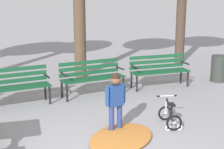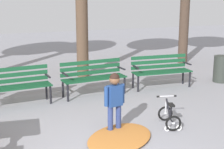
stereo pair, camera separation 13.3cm
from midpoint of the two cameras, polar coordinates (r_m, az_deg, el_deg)
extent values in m
cube|color=#144728|center=(7.82, -17.16, -1.88)|extent=(1.60, 0.17, 0.03)
cube|color=#144728|center=(7.70, -17.00, -2.09)|extent=(1.60, 0.17, 0.03)
cube|color=#144728|center=(7.59, -16.83, -2.31)|extent=(1.60, 0.17, 0.03)
cube|color=#144728|center=(7.48, -16.67, -2.54)|extent=(1.60, 0.17, 0.03)
cube|color=#144728|center=(7.83, -17.26, -1.10)|extent=(1.60, 0.15, 0.09)
cube|color=#144728|center=(7.80, -17.33, -0.16)|extent=(1.60, 0.15, 0.09)
cube|color=#144728|center=(7.77, -17.39, 0.80)|extent=(1.60, 0.15, 0.09)
cylinder|color=black|center=(7.71, -11.10, -3.43)|extent=(0.05, 0.05, 0.44)
cylinder|color=black|center=(8.05, -11.82, -2.76)|extent=(0.05, 0.05, 0.44)
cube|color=black|center=(7.78, -11.60, -0.26)|extent=(0.07, 0.40, 0.03)
cube|color=#144728|center=(8.32, -4.16, -0.40)|extent=(1.60, 0.19, 0.03)
cube|color=#144728|center=(8.21, -3.83, -0.58)|extent=(1.60, 0.19, 0.03)
cube|color=#144728|center=(8.10, -3.49, -0.77)|extent=(1.60, 0.19, 0.03)
cube|color=#144728|center=(8.00, -3.14, -0.95)|extent=(1.60, 0.19, 0.03)
cube|color=#144728|center=(8.33, -4.28, 0.32)|extent=(1.60, 0.16, 0.09)
cube|color=#144728|center=(8.30, -4.30, 1.22)|extent=(1.60, 0.16, 0.09)
cube|color=#144728|center=(8.27, -4.32, 2.12)|extent=(1.60, 0.16, 0.09)
cylinder|color=black|center=(8.39, 1.49, -1.79)|extent=(0.05, 0.05, 0.44)
cylinder|color=black|center=(8.70, 0.35, -1.24)|extent=(0.05, 0.05, 0.44)
cube|color=black|center=(8.45, 0.92, 1.11)|extent=(0.07, 0.40, 0.03)
cylinder|color=black|center=(7.81, -8.21, -3.11)|extent=(0.05, 0.05, 0.44)
cylinder|color=black|center=(8.13, -9.05, -2.46)|extent=(0.05, 0.05, 0.44)
cube|color=black|center=(7.87, -8.74, 0.02)|extent=(0.07, 0.40, 0.03)
cube|color=#144728|center=(9.10, 7.37, 0.74)|extent=(1.60, 0.18, 0.03)
cube|color=#144728|center=(9.00, 7.71, 0.58)|extent=(1.60, 0.18, 0.03)
cube|color=#144728|center=(8.90, 8.06, 0.41)|extent=(1.60, 0.18, 0.03)
cube|color=#144728|center=(8.79, 8.41, 0.25)|extent=(1.60, 0.18, 0.03)
cube|color=#144728|center=(9.12, 7.28, 1.40)|extent=(1.60, 0.16, 0.09)
cube|color=#144728|center=(9.09, 7.30, 2.22)|extent=(1.60, 0.16, 0.09)
cube|color=#144728|center=(9.07, 7.33, 3.05)|extent=(1.60, 0.16, 0.09)
cylinder|color=black|center=(9.22, 12.45, -0.71)|extent=(0.05, 0.05, 0.44)
cylinder|color=black|center=(9.52, 11.33, -0.21)|extent=(0.05, 0.05, 0.44)
cube|color=black|center=(9.29, 12.00, 1.94)|extent=(0.07, 0.40, 0.03)
cylinder|color=black|center=(8.55, 3.83, -1.53)|extent=(0.05, 0.05, 0.44)
cylinder|color=black|center=(8.87, 2.93, -0.97)|extent=(0.05, 0.05, 0.44)
cube|color=black|center=(8.62, 3.41, 1.33)|extent=(0.07, 0.40, 0.03)
cylinder|color=navy|center=(6.10, 0.66, -7.42)|extent=(0.10, 0.10, 0.50)
cube|color=black|center=(6.18, 0.65, -9.35)|extent=(0.12, 0.17, 0.06)
cylinder|color=navy|center=(6.01, -0.72, -7.76)|extent=(0.10, 0.10, 0.50)
cube|color=black|center=(6.09, -0.72, -9.71)|extent=(0.12, 0.17, 0.06)
cube|color=navy|center=(5.91, -0.03, -3.62)|extent=(0.29, 0.20, 0.37)
sphere|color=brown|center=(5.83, -0.03, -0.87)|extent=(0.19, 0.19, 0.19)
sphere|color=black|center=(5.83, -0.03, -0.60)|extent=(0.18, 0.18, 0.18)
cylinder|color=navy|center=(6.00, 1.33, -3.25)|extent=(0.07, 0.07, 0.35)
cylinder|color=navy|center=(5.82, -1.43, -3.80)|extent=(0.07, 0.07, 0.35)
torus|color=black|center=(6.70, 8.58, -6.57)|extent=(0.30, 0.11, 0.30)
cylinder|color=silver|center=(6.70, 8.58, -6.57)|extent=(0.06, 0.05, 0.04)
torus|color=black|center=(6.24, 9.98, -8.17)|extent=(0.30, 0.11, 0.30)
cylinder|color=silver|center=(6.24, 9.98, -8.17)|extent=(0.06, 0.05, 0.04)
torus|color=white|center=(6.24, 8.98, -9.06)|extent=(0.11, 0.05, 0.11)
torus|color=white|center=(6.31, 10.91, -8.89)|extent=(0.11, 0.05, 0.11)
cylinder|color=black|center=(6.48, 9.10, -5.69)|extent=(0.11, 0.31, 0.32)
cylinder|color=black|center=(6.34, 9.53, -6.32)|extent=(0.05, 0.08, 0.27)
cylinder|color=black|center=(6.32, 9.70, -7.76)|extent=(0.08, 0.20, 0.05)
cylinder|color=silver|center=(6.63, 8.68, -5.33)|extent=(0.05, 0.08, 0.32)
cylinder|color=black|center=(6.43, 9.18, -4.91)|extent=(0.11, 0.32, 0.05)
cube|color=black|center=(6.28, 9.63, -5.10)|extent=(0.13, 0.19, 0.04)
cylinder|color=silver|center=(6.55, 8.80, -3.64)|extent=(0.34, 0.11, 0.02)
cylinder|color=black|center=(6.50, 7.36, -3.72)|extent=(0.06, 0.05, 0.04)
cylinder|color=black|center=(6.60, 10.21, -3.56)|extent=(0.06, 0.05, 0.04)
ellipsoid|color=#B26B2D|center=(5.84, 0.94, -10.71)|extent=(1.70, 1.63, 0.07)
cylinder|color=#2D332D|center=(10.00, 17.44, 1.00)|extent=(0.44, 0.44, 0.75)
cylinder|color=brown|center=(10.00, -6.00, 10.53)|extent=(0.36, 0.36, 3.86)
cylinder|color=#423328|center=(12.37, 11.41, 8.98)|extent=(0.34, 0.34, 3.04)
camera|label=1|loc=(0.07, -90.56, -0.13)|focal=53.38mm
camera|label=2|loc=(0.07, 89.44, 0.13)|focal=53.38mm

